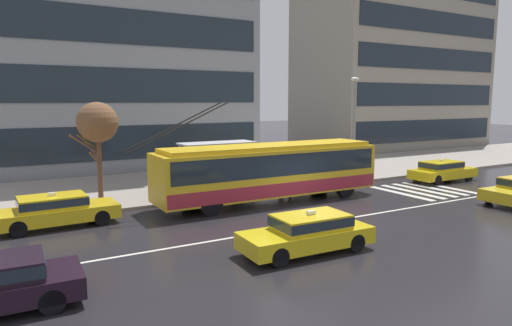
# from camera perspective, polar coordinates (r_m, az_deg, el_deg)

# --- Properties ---
(ground_plane) EXTENTS (160.00, 160.00, 0.00)m
(ground_plane) POSITION_cam_1_polar(r_m,az_deg,el_deg) (20.32, 8.00, -6.40)
(ground_plane) COLOR #242126
(sidewalk_slab) EXTENTS (80.00, 10.00, 0.14)m
(sidewalk_slab) POSITION_cam_1_polar(r_m,az_deg,el_deg) (28.53, -4.17, -2.05)
(sidewalk_slab) COLOR gray
(sidewalk_slab) RESTS_ON ground_plane
(crosswalk_stripe_edge_near) EXTENTS (0.44, 4.40, 0.01)m
(crosswalk_stripe_edge_near) POSITION_cam_1_polar(r_m,az_deg,el_deg) (25.74, 17.77, -3.65)
(crosswalk_stripe_edge_near) COLOR beige
(crosswalk_stripe_edge_near) RESTS_ON ground_plane
(crosswalk_stripe_inner_a) EXTENTS (0.44, 4.40, 0.01)m
(crosswalk_stripe_inner_a) POSITION_cam_1_polar(r_m,az_deg,el_deg) (26.40, 19.10, -3.43)
(crosswalk_stripe_inner_a) COLOR beige
(crosswalk_stripe_inner_a) RESTS_ON ground_plane
(crosswalk_stripe_center) EXTENTS (0.44, 4.40, 0.01)m
(crosswalk_stripe_center) POSITION_cam_1_polar(r_m,az_deg,el_deg) (27.08, 20.35, -3.21)
(crosswalk_stripe_center) COLOR beige
(crosswalk_stripe_center) RESTS_ON ground_plane
(crosswalk_stripe_inner_b) EXTENTS (0.44, 4.40, 0.01)m
(crosswalk_stripe_inner_b) POSITION_cam_1_polar(r_m,az_deg,el_deg) (27.77, 21.55, -3.01)
(crosswalk_stripe_inner_b) COLOR beige
(crosswalk_stripe_inner_b) RESTS_ON ground_plane
(crosswalk_stripe_edge_far) EXTENTS (0.44, 4.40, 0.01)m
(crosswalk_stripe_edge_far) POSITION_cam_1_polar(r_m,az_deg,el_deg) (28.47, 22.69, -2.81)
(crosswalk_stripe_edge_far) COLOR beige
(crosswalk_stripe_edge_far) RESTS_ON ground_plane
(lane_centre_line) EXTENTS (72.00, 0.14, 0.01)m
(lane_centre_line) POSITION_cam_1_polar(r_m,az_deg,el_deg) (19.42, 10.18, -7.11)
(lane_centre_line) COLOR silver
(lane_centre_line) RESTS_ON ground_plane
(trolleybus) EXTENTS (12.84, 2.55, 5.01)m
(trolleybus) POSITION_cam_1_polar(r_m,az_deg,el_deg) (22.29, 1.82, -0.92)
(trolleybus) COLOR gold
(trolleybus) RESTS_ON ground_plane
(taxi_ahead_of_bus) EXTENTS (4.48, 1.74, 1.39)m
(taxi_ahead_of_bus) POSITION_cam_1_polar(r_m,az_deg,el_deg) (30.33, 22.48, -0.84)
(taxi_ahead_of_bus) COLOR yellow
(taxi_ahead_of_bus) RESTS_ON ground_plane
(taxi_oncoming_near) EXTENTS (4.53, 1.86, 1.39)m
(taxi_oncoming_near) POSITION_cam_1_polar(r_m,az_deg,el_deg) (15.15, 6.58, -8.59)
(taxi_oncoming_near) COLOR gold
(taxi_oncoming_near) RESTS_ON ground_plane
(taxi_queued_behind_bus) EXTENTS (4.62, 1.97, 1.39)m
(taxi_queued_behind_bus) POSITION_cam_1_polar(r_m,az_deg,el_deg) (19.70, -23.96, -5.37)
(taxi_queued_behind_bus) COLOR gold
(taxi_queued_behind_bus) RESTS_ON ground_plane
(bus_shelter) EXTENTS (4.07, 1.62, 2.65)m
(bus_shelter) POSITION_cam_1_polar(r_m,az_deg,el_deg) (24.33, -5.10, 1.05)
(bus_shelter) COLOR gray
(bus_shelter) RESTS_ON sidewalk_slab
(pedestrian_at_shelter) EXTENTS (0.50, 0.50, 1.61)m
(pedestrian_at_shelter) POSITION_cam_1_polar(r_m,az_deg,el_deg) (23.94, -2.75, -1.50)
(pedestrian_at_shelter) COLOR #201B2F
(pedestrian_at_shelter) RESTS_ON sidewalk_slab
(pedestrian_approaching_curb) EXTENTS (1.27, 1.27, 1.95)m
(pedestrian_approaching_curb) POSITION_cam_1_polar(r_m,az_deg,el_deg) (25.55, 4.35, 0.47)
(pedestrian_approaching_curb) COLOR black
(pedestrian_approaching_curb) RESTS_ON sidewalk_slab
(pedestrian_walking_past) EXTENTS (1.60, 1.60, 1.94)m
(pedestrian_walking_past) POSITION_cam_1_polar(r_m,az_deg,el_deg) (27.57, 3.03, 1.11)
(pedestrian_walking_past) COLOR #2C2649
(pedestrian_walking_past) RESTS_ON sidewalk_slab
(pedestrian_waiting_by_pole) EXTENTS (1.14, 1.14, 2.04)m
(pedestrian_waiting_by_pole) POSITION_cam_1_polar(r_m,az_deg,el_deg) (25.23, -2.07, 0.45)
(pedestrian_waiting_by_pole) COLOR navy
(pedestrian_waiting_by_pole) RESTS_ON sidewalk_slab
(street_lamp) EXTENTS (0.60, 0.32, 6.25)m
(street_lamp) POSITION_cam_1_polar(r_m,az_deg,el_deg) (28.21, 12.27, 5.43)
(street_lamp) COLOR gray
(street_lamp) RESTS_ON sidewalk_slab
(street_tree_bare) EXTENTS (2.28, 2.06, 4.79)m
(street_tree_bare) POSITION_cam_1_polar(r_m,az_deg,el_deg) (22.57, -19.42, 4.70)
(street_tree_bare) COLOR brown
(street_tree_bare) RESTS_ON sidewalk_slab
(office_tower_corner_right) EXTENTS (21.10, 10.57, 18.46)m
(office_tower_corner_right) POSITION_cam_1_polar(r_m,az_deg,el_deg) (53.08, 16.95, 12.16)
(office_tower_corner_right) COLOR #A09786
(office_tower_corner_right) RESTS_ON ground_plane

